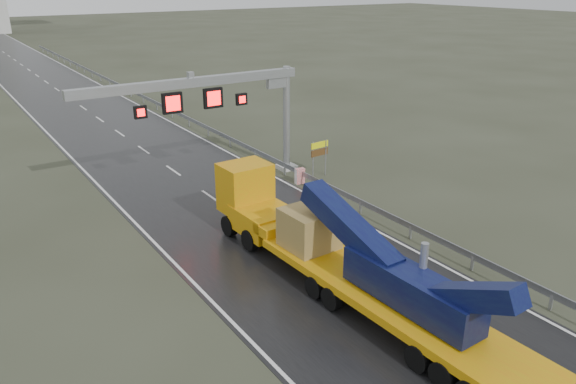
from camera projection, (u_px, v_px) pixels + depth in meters
ground at (389, 321)px, 22.25m from camera, size 400.00×400.00×0.00m
road at (100, 119)px, 53.43m from camera, size 11.00×200.00×0.02m
guardrail at (203, 126)px, 48.51m from camera, size 0.20×140.00×1.40m
sign_gantry at (223, 98)px, 35.33m from camera, size 14.90×1.20×7.42m
heavy_haul_truck at (326, 246)px, 24.65m from camera, size 3.43×19.08×4.46m
exit_sign_pair at (320, 152)px, 37.70m from camera, size 1.46×0.20×2.50m
striped_barrier at (300, 176)px, 36.86m from camera, size 0.64×0.39×1.04m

